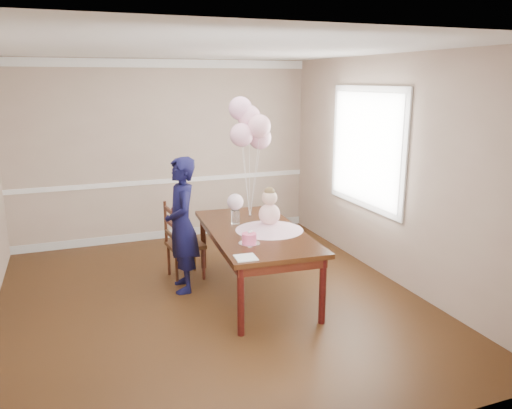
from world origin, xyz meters
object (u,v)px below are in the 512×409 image
object	(u,v)px
woman	(182,225)
dining_chair_seat	(185,245)
dining_table_top	(255,232)
birthday_cake	(249,238)

from	to	relation	value
woman	dining_chair_seat	bearing A→B (deg)	167.92
woman	dining_table_top	bearing A→B (deg)	68.24
dining_chair_seat	woman	size ratio (longest dim) A/B	0.26
dining_table_top	woman	size ratio (longest dim) A/B	1.29
dining_table_top	woman	world-z (taller)	woman
dining_chair_seat	birthday_cake	bearing A→B (deg)	-75.86
dining_table_top	birthday_cake	bearing A→B (deg)	-113.96
birthday_cake	dining_table_top	bearing A→B (deg)	62.17
dining_table_top	dining_chair_seat	world-z (taller)	dining_table_top
dining_table_top	birthday_cake	size ratio (longest dim) A/B	13.33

